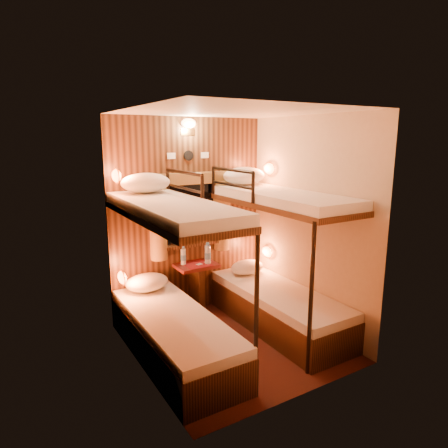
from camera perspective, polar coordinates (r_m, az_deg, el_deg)
floor at (r=4.47m, az=1.32°, el=-16.61°), size 2.10×2.10×0.00m
ceiling at (r=3.93m, az=1.49°, el=15.80°), size 2.10×2.10×0.00m
wall_back at (r=4.93m, az=-5.12°, el=0.99°), size 2.40×0.00×2.40m
wall_front at (r=3.22m, az=11.43°, el=-5.23°), size 2.40×0.00×2.40m
wall_left at (r=3.61m, az=-12.17°, el=-3.36°), size 0.00×2.40×2.40m
wall_right at (r=4.63m, az=11.93°, el=0.04°), size 0.00×2.40×2.40m
back_panel at (r=4.92m, az=-5.04°, el=0.96°), size 2.00×0.03×2.40m
bunk_left at (r=4.01m, az=-7.22°, el=-11.36°), size 0.72×1.90×1.82m
bunk_right at (r=4.63m, az=7.76°, el=-8.06°), size 0.72×1.90×1.82m
window at (r=4.89m, az=-4.88°, el=0.68°), size 1.00×0.12×0.79m
curtains at (r=4.85m, az=-4.73°, el=1.58°), size 1.10×0.22×1.00m
back_fixtures at (r=4.79m, az=-5.09°, el=13.25°), size 0.54×0.09×0.48m
reading_lamps at (r=4.61m, az=-3.23°, el=0.76°), size 2.00×0.20×1.25m
table at (r=4.97m, az=-3.93°, el=-8.31°), size 0.50×0.34×0.66m
bottle_left at (r=4.86m, az=-5.83°, el=-4.66°), size 0.07×0.07×0.23m
bottle_right at (r=4.87m, az=-2.34°, el=-4.40°), size 0.08×0.08×0.27m
sachet_a at (r=4.95m, az=-2.39°, el=-5.45°), size 0.09×0.07×0.01m
sachet_b at (r=4.87m, az=-3.54°, el=-5.78°), size 0.09×0.07×0.01m
pillow_lower_left at (r=4.65m, az=-10.94°, el=-8.18°), size 0.49×0.35×0.19m
pillow_lower_right at (r=5.12m, az=3.34°, el=-6.17°), size 0.44×0.32×0.17m
pillow_upper_left at (r=4.30m, az=-11.13°, el=5.80°), size 0.53×0.38×0.21m
pillow_upper_right at (r=4.96m, az=2.88°, el=6.89°), size 0.55×0.39×0.22m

